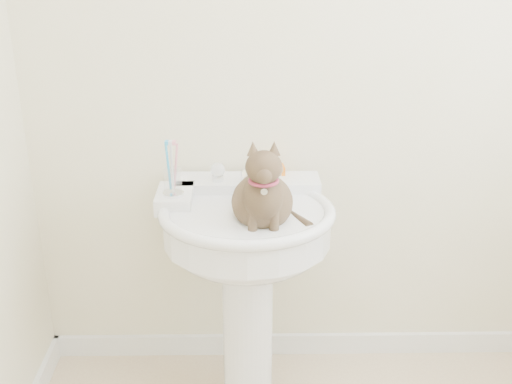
{
  "coord_description": "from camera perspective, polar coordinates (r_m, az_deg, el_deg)",
  "views": [
    {
      "loc": [
        -0.3,
        -1.12,
        1.66
      ],
      "look_at": [
        -0.27,
        0.77,
        0.87
      ],
      "focal_mm": 45.0,
      "sensor_mm": 36.0,
      "label": 1
    }
  ],
  "objects": [
    {
      "name": "wall_back",
      "position": [
        2.28,
        6.88,
        12.22
      ],
      "size": [
        2.2,
        0.0,
        2.5
      ],
      "primitive_type": null,
      "color": "beige",
      "rests_on": "ground"
    },
    {
      "name": "baseboard_back",
      "position": [
        2.76,
        5.71,
        -13.25
      ],
      "size": [
        2.2,
        0.02,
        0.09
      ],
      "primitive_type": "cube",
      "color": "white",
      "rests_on": "floor"
    },
    {
      "name": "pedestal_sink",
      "position": [
        2.18,
        -0.85,
        -4.94
      ],
      "size": [
        0.6,
        0.59,
        0.82
      ],
      "color": "white",
      "rests_on": "floor"
    },
    {
      "name": "faucet",
      "position": [
        2.22,
        -0.83,
        1.81
      ],
      "size": [
        0.28,
        0.12,
        0.14
      ],
      "color": "silver",
      "rests_on": "pedestal_sink"
    },
    {
      "name": "soap_bar",
      "position": [
        2.32,
        1.41,
        1.98
      ],
      "size": [
        0.1,
        0.07,
        0.03
      ],
      "primitive_type": "cube",
      "rotation": [
        0.0,
        0.0,
        0.12
      ],
      "color": "orange",
      "rests_on": "pedestal_sink"
    },
    {
      "name": "toothbrush_cup",
      "position": [
        2.14,
        -7.41,
        0.98
      ],
      "size": [
        0.07,
        0.07,
        0.19
      ],
      "rotation": [
        0.0,
        0.0,
        -0.26
      ],
      "color": "silver",
      "rests_on": "pedestal_sink"
    },
    {
      "name": "cat",
      "position": [
        2.02,
        0.63,
        -0.46
      ],
      "size": [
        0.22,
        0.27,
        0.4
      ],
      "rotation": [
        0.0,
        0.0,
        0.01
      ],
      "color": "brown",
      "rests_on": "pedestal_sink"
    }
  ]
}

